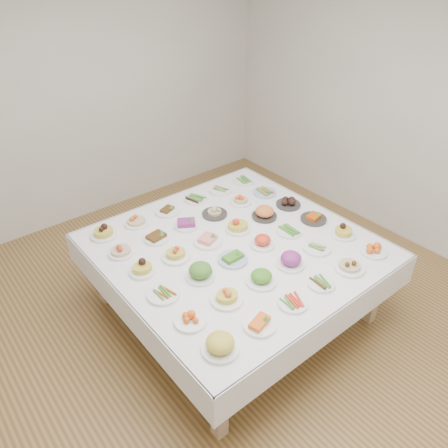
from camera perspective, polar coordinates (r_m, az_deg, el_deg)
room_envelope at (r=3.02m, az=-0.85°, el=12.34°), size 5.02×5.02×2.81m
display_table at (r=3.72m, az=1.46°, el=-3.54°), size 2.11×2.11×0.75m
dish_0 at (r=2.79m, az=-0.50°, el=-15.17°), size 0.25×0.25×0.15m
dish_1 at (r=2.96m, az=4.67°, el=-12.72°), size 0.22×0.22×0.09m
dish_2 at (r=3.15m, az=8.97°, el=-10.09°), size 0.21×0.21×0.05m
dish_3 at (r=3.34m, az=12.57°, el=-7.53°), size 0.20×0.20×0.05m
dish_4 at (r=3.51m, az=16.15°, el=-4.86°), size 0.23×0.23×0.14m
dish_5 at (r=3.76m, az=18.98°, el=-3.18°), size 0.21×0.21×0.09m
dish_6 at (r=2.99m, az=-4.45°, el=-12.22°), size 0.22×0.22×0.08m
dish_7 at (r=3.11m, az=0.38°, el=-9.28°), size 0.23×0.23×0.12m
dish_8 at (r=3.27m, az=4.92°, el=-6.73°), size 0.23×0.23×0.14m
dish_9 at (r=3.46m, az=8.72°, el=-4.60°), size 0.22×0.22×0.13m
dish_10 at (r=3.69m, az=12.05°, el=-3.01°), size 0.23×0.23×0.05m
dish_11 at (r=3.89m, az=15.37°, el=-0.78°), size 0.21×0.21×0.13m
dish_12 at (r=3.21m, az=-7.91°, el=-8.98°), size 0.23×0.23×0.05m
dish_13 at (r=3.30m, az=-3.10°, el=-6.18°), size 0.22×0.22×0.13m
dish_14 at (r=3.47m, az=1.18°, el=-4.32°), size 0.24×0.24×0.10m
dish_15 at (r=3.65m, az=5.06°, el=-2.21°), size 0.21×0.21×0.11m
dish_16 at (r=3.85m, az=8.53°, el=-0.84°), size 0.22×0.22×0.05m
dish_17 at (r=4.05m, az=11.64°, el=0.97°), size 0.23×0.23×0.10m
dish_18 at (r=3.41m, az=-10.67°, el=-5.51°), size 0.20×0.20×0.12m
dish_19 at (r=3.52m, az=-6.34°, el=-3.75°), size 0.23×0.23×0.12m
dish_20 at (r=3.67m, az=-2.14°, el=-1.90°), size 0.23×0.23×0.11m
dish_21 at (r=3.82m, az=1.83°, el=0.05°), size 0.23×0.22×0.14m
dish_22 at (r=4.02m, az=5.31°, el=1.58°), size 0.23×0.23×0.13m
dish_23 at (r=4.23m, az=8.43°, el=2.95°), size 0.23×0.23×0.11m
dish_24 at (r=3.64m, az=-13.35°, el=-3.26°), size 0.20×0.20×0.11m
dish_25 at (r=3.75m, az=-8.85°, el=-1.54°), size 0.21×0.21×0.10m
dish_26 at (r=3.89m, az=-4.96°, el=0.15°), size 0.21×0.21×0.10m
dish_27 at (r=4.03m, az=-1.24°, el=1.82°), size 0.23×0.23×0.12m
dish_28 at (r=4.23m, az=2.19°, el=3.24°), size 0.21×0.21×0.10m
dish_29 at (r=4.42m, az=5.34°, el=4.22°), size 0.23×0.23×0.05m
dish_30 at (r=3.88m, az=-15.50°, el=-0.82°), size 0.23×0.23×0.13m
dish_31 at (r=3.98m, az=-11.39°, el=0.56°), size 0.21×0.21×0.11m
dish_32 at (r=4.12m, az=-7.43°, el=1.92°), size 0.23×0.23×0.09m
dish_33 at (r=4.29m, az=-3.76°, el=3.31°), size 0.21×0.21×0.05m
dish_34 at (r=4.44m, az=-0.46°, el=4.48°), size 0.23×0.23×0.05m
dish_35 at (r=4.62m, az=2.61°, el=5.66°), size 0.22×0.22×0.05m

